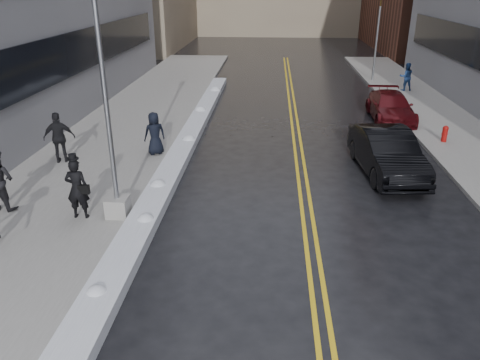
% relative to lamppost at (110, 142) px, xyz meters
% --- Properties ---
extents(ground, '(160.00, 160.00, 0.00)m').
position_rel_lamppost_xyz_m(ground, '(3.30, -2.00, -2.53)').
color(ground, black).
rests_on(ground, ground).
extents(sidewalk_west, '(5.50, 50.00, 0.15)m').
position_rel_lamppost_xyz_m(sidewalk_west, '(-2.45, 8.00, -2.46)').
color(sidewalk_west, gray).
rests_on(sidewalk_west, ground).
extents(sidewalk_east, '(4.00, 50.00, 0.15)m').
position_rel_lamppost_xyz_m(sidewalk_east, '(13.30, 8.00, -2.46)').
color(sidewalk_east, gray).
rests_on(sidewalk_east, ground).
extents(lane_line_left, '(0.12, 50.00, 0.01)m').
position_rel_lamppost_xyz_m(lane_line_left, '(5.65, 8.00, -2.53)').
color(lane_line_left, gold).
rests_on(lane_line_left, ground).
extents(lane_line_right, '(0.12, 50.00, 0.01)m').
position_rel_lamppost_xyz_m(lane_line_right, '(5.95, 8.00, -2.53)').
color(lane_line_right, gold).
rests_on(lane_line_right, ground).
extents(snow_ridge, '(0.90, 30.00, 0.34)m').
position_rel_lamppost_xyz_m(snow_ridge, '(0.85, 6.00, -2.36)').
color(snow_ridge, silver).
rests_on(snow_ridge, ground).
extents(lamppost, '(0.65, 0.65, 7.62)m').
position_rel_lamppost_xyz_m(lamppost, '(0.00, 0.00, 0.00)').
color(lamppost, gray).
rests_on(lamppost, sidewalk_west).
extents(fire_hydrant, '(0.26, 0.26, 0.73)m').
position_rel_lamppost_xyz_m(fire_hydrant, '(12.30, 8.00, -1.98)').
color(fire_hydrant, maroon).
rests_on(fire_hydrant, sidewalk_east).
extents(traffic_signal, '(0.16, 0.20, 6.00)m').
position_rel_lamppost_xyz_m(traffic_signal, '(11.80, 22.00, 0.87)').
color(traffic_signal, gray).
rests_on(traffic_signal, sidewalk_east).
extents(pedestrian_fedora, '(0.70, 0.47, 1.88)m').
position_rel_lamppost_xyz_m(pedestrian_fedora, '(-1.12, -0.17, -1.45)').
color(pedestrian_fedora, black).
rests_on(pedestrian_fedora, sidewalk_west).
extents(pedestrian_c, '(1.02, 0.91, 1.76)m').
position_rel_lamppost_xyz_m(pedestrian_c, '(-0.15, 5.53, -1.50)').
color(pedestrian_c, black).
rests_on(pedestrian_c, sidewalk_west).
extents(pedestrian_d, '(1.27, 0.81, 2.00)m').
position_rel_lamppost_xyz_m(pedestrian_d, '(-3.63, 4.37, -1.38)').
color(pedestrian_d, black).
rests_on(pedestrian_d, sidewalk_west).
extents(pedestrian_east, '(0.90, 0.72, 1.76)m').
position_rel_lamppost_xyz_m(pedestrian_east, '(13.23, 18.61, -1.50)').
color(pedestrian_east, navy).
rests_on(pedestrian_east, sidewalk_east).
extents(car_black, '(2.26, 5.23, 1.68)m').
position_rel_lamppost_xyz_m(car_black, '(8.95, 4.40, -1.70)').
color(car_black, black).
rests_on(car_black, ground).
extents(car_maroon, '(2.05, 4.90, 1.41)m').
position_rel_lamppost_xyz_m(car_maroon, '(10.78, 11.90, -1.83)').
color(car_maroon, '#480B10').
rests_on(car_maroon, ground).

